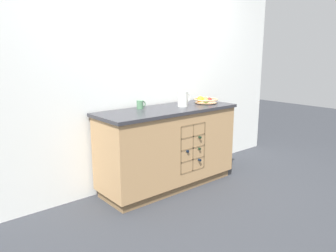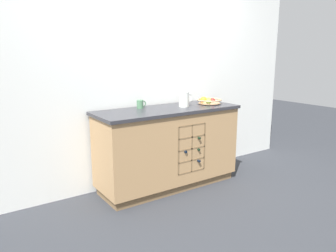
% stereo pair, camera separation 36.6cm
% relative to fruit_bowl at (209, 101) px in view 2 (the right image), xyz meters
% --- Properties ---
extents(ground_plane, '(14.00, 14.00, 0.00)m').
position_rel_fruit_bowl_xyz_m(ground_plane, '(-0.58, 0.02, -0.95)').
color(ground_plane, '#2D3035').
extents(back_wall, '(4.40, 0.06, 2.55)m').
position_rel_fruit_bowl_xyz_m(back_wall, '(-0.58, 0.37, 0.32)').
color(back_wall, silver).
rests_on(back_wall, ground_plane).
extents(kitchen_island, '(1.65, 0.61, 0.91)m').
position_rel_fruit_bowl_xyz_m(kitchen_island, '(-0.58, 0.02, -0.49)').
color(kitchen_island, brown).
rests_on(kitchen_island, ground_plane).
extents(fruit_bowl, '(0.30, 0.30, 0.09)m').
position_rel_fruit_bowl_xyz_m(fruit_bowl, '(0.00, 0.00, 0.00)').
color(fruit_bowl, tan).
rests_on(fruit_bowl, kitchen_island).
extents(white_pitcher, '(0.18, 0.12, 0.17)m').
position_rel_fruit_bowl_xyz_m(white_pitcher, '(-0.36, 0.01, 0.05)').
color(white_pitcher, silver).
rests_on(white_pitcher, kitchen_island).
extents(ceramic_mug, '(0.11, 0.07, 0.09)m').
position_rel_fruit_bowl_xyz_m(ceramic_mug, '(-0.83, 0.19, 0.01)').
color(ceramic_mug, '#4C7A56').
rests_on(ceramic_mug, kitchen_island).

